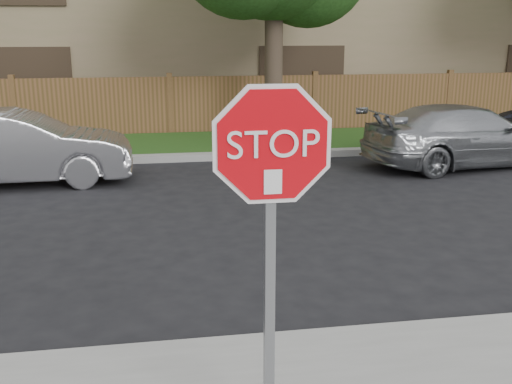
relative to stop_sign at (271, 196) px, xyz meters
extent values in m
plane|color=black|center=(-0.33, 1.48, -1.83)|extent=(90.00, 90.00, 0.00)
cube|color=gray|center=(-0.33, 9.63, -1.75)|extent=(70.00, 0.30, 0.15)
cube|color=#1E4714|center=(-0.33, 11.28, -1.77)|extent=(70.00, 3.00, 0.12)
cube|color=#533B1D|center=(-0.33, 12.88, -1.03)|extent=(70.00, 0.12, 1.60)
cube|color=#877B54|center=(-0.33, 18.48, 1.17)|extent=(34.00, 8.00, 6.00)
cylinder|color=#382B21|center=(2.17, 11.18, 0.13)|extent=(0.44, 0.44, 3.92)
cube|color=gray|center=(0.00, 0.05, -0.58)|extent=(0.06, 0.06, 2.30)
cylinder|color=white|center=(0.00, -0.02, 0.32)|extent=(1.01, 0.02, 1.01)
cylinder|color=red|center=(0.00, -0.03, 0.32)|extent=(0.93, 0.02, 0.93)
cube|color=white|center=(0.00, -0.05, 0.10)|extent=(0.11, 0.00, 0.15)
imported|color=#B7B6BB|center=(-3.27, 8.08, -1.14)|extent=(4.20, 1.57, 1.37)
imported|color=#A0A3A7|center=(5.74, 8.19, -1.18)|extent=(4.70, 2.53, 1.30)
camera|label=1|loc=(-0.66, -3.44, 0.98)|focal=42.00mm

